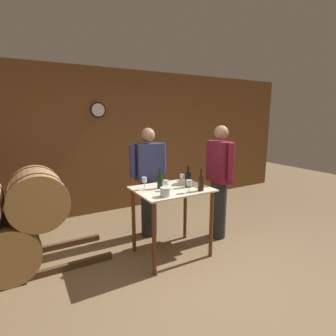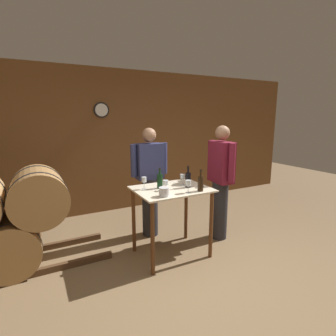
# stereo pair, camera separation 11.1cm
# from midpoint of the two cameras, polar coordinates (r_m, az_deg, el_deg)

# --- Properties ---
(ground_plane) EXTENTS (14.00, 14.00, 0.00)m
(ground_plane) POSITION_cam_midpoint_polar(r_m,az_deg,el_deg) (3.23, 9.26, -23.60)
(ground_plane) COLOR brown
(back_wall) EXTENTS (8.40, 0.08, 2.70)m
(back_wall) POSITION_cam_midpoint_polar(r_m,az_deg,el_deg) (5.19, -9.30, 5.74)
(back_wall) COLOR brown
(back_wall) RESTS_ON ground_plane
(tasting_table) EXTENTS (0.95, 0.74, 0.92)m
(tasting_table) POSITION_cam_midpoint_polar(r_m,az_deg,el_deg) (3.45, 1.71, -7.48)
(tasting_table) COLOR beige
(tasting_table) RESTS_ON ground_plane
(wine_bottle_far_left) EXTENTS (0.07, 0.07, 0.26)m
(wine_bottle_far_left) POSITION_cam_midpoint_polar(r_m,az_deg,el_deg) (3.37, -0.86, -2.75)
(wine_bottle_far_left) COLOR black
(wine_bottle_far_left) RESTS_ON tasting_table
(wine_bottle_left) EXTENTS (0.07, 0.07, 0.29)m
(wine_bottle_left) POSITION_cam_midpoint_polar(r_m,az_deg,el_deg) (3.43, 5.31, -2.48)
(wine_bottle_left) COLOR black
(wine_bottle_left) RESTS_ON tasting_table
(wine_bottle_center) EXTENTS (0.07, 0.07, 0.28)m
(wine_bottle_center) POSITION_cam_midpoint_polar(r_m,az_deg,el_deg) (3.27, 8.06, -3.28)
(wine_bottle_center) COLOR black
(wine_bottle_center) RESTS_ON tasting_table
(wine_glass_near_left) EXTENTS (0.06, 0.06, 0.16)m
(wine_glass_near_left) POSITION_cam_midpoint_polar(r_m,az_deg,el_deg) (3.33, -4.30, -2.65)
(wine_glass_near_left) COLOR silver
(wine_glass_near_left) RESTS_ON tasting_table
(wine_glass_near_center) EXTENTS (0.07, 0.07, 0.13)m
(wine_glass_near_center) POSITION_cam_midpoint_polar(r_m,az_deg,el_deg) (3.28, 0.43, -3.28)
(wine_glass_near_center) COLOR silver
(wine_glass_near_center) RESTS_ON tasting_table
(wine_glass_near_right) EXTENTS (0.07, 0.07, 0.16)m
(wine_glass_near_right) POSITION_cam_midpoint_polar(r_m,az_deg,el_deg) (3.18, 5.43, -3.37)
(wine_glass_near_right) COLOR silver
(wine_glass_near_right) RESTS_ON tasting_table
(wine_glass_far_side) EXTENTS (0.06, 0.06, 0.15)m
(wine_glass_far_side) POSITION_cam_midpoint_polar(r_m,az_deg,el_deg) (3.55, 4.06, -1.92)
(wine_glass_far_side) COLOR silver
(wine_glass_far_side) RESTS_ON tasting_table
(ice_bucket) EXTENTS (0.12, 0.12, 0.11)m
(ice_bucket) POSITION_cam_midpoint_polar(r_m,az_deg,el_deg) (3.04, 0.17, -5.22)
(ice_bucket) COLOR silver
(ice_bucket) RESTS_ON tasting_table
(person_host) EXTENTS (0.25, 0.59, 1.71)m
(person_host) POSITION_cam_midpoint_polar(r_m,az_deg,el_deg) (3.96, 12.16, -2.64)
(person_host) COLOR #232328
(person_host) RESTS_ON ground_plane
(person_visitor_with_scarf) EXTENTS (0.59, 0.24, 1.67)m
(person_visitor_with_scarf) POSITION_cam_midpoint_polar(r_m,az_deg,el_deg) (3.98, -3.22, -2.64)
(person_visitor_with_scarf) COLOR #232328
(person_visitor_with_scarf) RESTS_ON ground_plane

